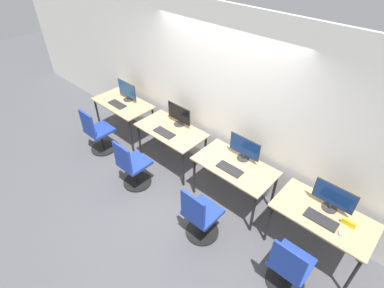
{
  "coord_description": "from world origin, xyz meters",
  "views": [
    {
      "loc": [
        2.43,
        -2.51,
        3.69
      ],
      "look_at": [
        0.0,
        0.13,
        0.9
      ],
      "focal_mm": 28.0,
      "sensor_mm": 36.0,
      "label": 1
    }
  ],
  "objects_px": {
    "office_chair_right": "(200,218)",
    "mouse_far_right": "(341,232)",
    "office_chair_far_right": "(288,268)",
    "mouse_far_left": "(126,109)",
    "keyboard_right": "(230,169)",
    "mouse_right": "(246,178)",
    "monitor_far_right": "(334,197)",
    "monitor_far_left": "(127,91)",
    "office_chair_left": "(132,168)",
    "office_chair_far_left": "(98,134)",
    "keyboard_far_left": "(117,104)",
    "keyboard_far_right": "(321,220)",
    "keyboard_left": "(164,133)",
    "monitor_right": "(244,148)",
    "monitor_left": "(179,115)",
    "mouse_left": "(175,138)"
  },
  "relations": [
    {
      "from": "keyboard_far_left",
      "to": "office_chair_left",
      "type": "distance_m",
      "value": 1.52
    },
    {
      "from": "mouse_right",
      "to": "office_chair_far_right",
      "type": "relative_size",
      "value": 0.1
    },
    {
      "from": "monitor_far_left",
      "to": "mouse_far_left",
      "type": "relative_size",
      "value": 5.66
    },
    {
      "from": "office_chair_far_left",
      "to": "mouse_far_right",
      "type": "distance_m",
      "value": 4.29
    },
    {
      "from": "monitor_far_right",
      "to": "keyboard_left",
      "type": "bearing_deg",
      "value": -173.79
    },
    {
      "from": "office_chair_far_left",
      "to": "keyboard_far_right",
      "type": "relative_size",
      "value": 2.33
    },
    {
      "from": "monitor_left",
      "to": "mouse_left",
      "type": "distance_m",
      "value": 0.47
    },
    {
      "from": "monitor_right",
      "to": "mouse_right",
      "type": "distance_m",
      "value": 0.47
    },
    {
      "from": "mouse_far_right",
      "to": "office_chair_far_right",
      "type": "height_order",
      "value": "office_chair_far_right"
    },
    {
      "from": "monitor_left",
      "to": "office_chair_far_right",
      "type": "relative_size",
      "value": 0.56
    },
    {
      "from": "monitor_far_left",
      "to": "keyboard_far_left",
      "type": "height_order",
      "value": "monitor_far_left"
    },
    {
      "from": "mouse_far_left",
      "to": "keyboard_right",
      "type": "height_order",
      "value": "mouse_far_left"
    },
    {
      "from": "mouse_right",
      "to": "office_chair_far_right",
      "type": "distance_m",
      "value": 1.25
    },
    {
      "from": "keyboard_far_right",
      "to": "office_chair_far_right",
      "type": "xyz_separation_m",
      "value": [
        -0.04,
        -0.59,
        -0.38
      ]
    },
    {
      "from": "keyboard_far_left",
      "to": "keyboard_left",
      "type": "xyz_separation_m",
      "value": [
        1.35,
        -0.03,
        0.0
      ]
    },
    {
      "from": "keyboard_left",
      "to": "office_chair_left",
      "type": "distance_m",
      "value": 0.78
    },
    {
      "from": "monitor_far_right",
      "to": "mouse_far_right",
      "type": "xyz_separation_m",
      "value": [
        0.25,
        -0.27,
        -0.18
      ]
    },
    {
      "from": "monitor_right",
      "to": "monitor_far_right",
      "type": "height_order",
      "value": "same"
    },
    {
      "from": "keyboard_left",
      "to": "monitor_far_right",
      "type": "xyz_separation_m",
      "value": [
        2.71,
        0.29,
        0.19
      ]
    },
    {
      "from": "office_chair_right",
      "to": "mouse_far_right",
      "type": "height_order",
      "value": "office_chair_right"
    },
    {
      "from": "mouse_far_left",
      "to": "office_chair_right",
      "type": "height_order",
      "value": "office_chair_right"
    },
    {
      "from": "keyboard_far_right",
      "to": "office_chair_left",
      "type": "bearing_deg",
      "value": -165.38
    },
    {
      "from": "keyboard_far_left",
      "to": "office_chair_far_left",
      "type": "xyz_separation_m",
      "value": [
        0.07,
        -0.57,
        -0.38
      ]
    },
    {
      "from": "monitor_left",
      "to": "monitor_right",
      "type": "bearing_deg",
      "value": -0.17
    },
    {
      "from": "office_chair_left",
      "to": "monitor_right",
      "type": "relative_size",
      "value": 1.8
    },
    {
      "from": "office_chair_far_right",
      "to": "mouse_far_right",
      "type": "bearing_deg",
      "value": 63.1
    },
    {
      "from": "office_chair_left",
      "to": "office_chair_right",
      "type": "height_order",
      "value": "same"
    },
    {
      "from": "mouse_left",
      "to": "office_chair_left",
      "type": "distance_m",
      "value": 0.85
    },
    {
      "from": "office_chair_far_right",
      "to": "keyboard_far_right",
      "type": "bearing_deg",
      "value": 86.6
    },
    {
      "from": "mouse_far_left",
      "to": "mouse_far_right",
      "type": "bearing_deg",
      "value": -0.2
    },
    {
      "from": "office_chair_far_right",
      "to": "monitor_right",
      "type": "bearing_deg",
      "value": 145.59
    },
    {
      "from": "keyboard_far_right",
      "to": "keyboard_left",
      "type": "bearing_deg",
      "value": -179.05
    },
    {
      "from": "office_chair_left",
      "to": "monitor_right",
      "type": "distance_m",
      "value": 1.85
    },
    {
      "from": "monitor_left",
      "to": "office_chair_right",
      "type": "xyz_separation_m",
      "value": [
        1.42,
        -1.05,
        -0.57
      ]
    },
    {
      "from": "mouse_far_left",
      "to": "office_chair_far_right",
      "type": "xyz_separation_m",
      "value": [
        3.76,
        -0.58,
        -0.38
      ]
    },
    {
      "from": "keyboard_right",
      "to": "office_chair_right",
      "type": "bearing_deg",
      "value": -84.72
    },
    {
      "from": "keyboard_far_right",
      "to": "office_chair_far_left",
      "type": "bearing_deg",
      "value": -171.74
    },
    {
      "from": "office_chair_far_left",
      "to": "office_chair_left",
      "type": "bearing_deg",
      "value": -6.79
    },
    {
      "from": "office_chair_far_left",
      "to": "monitor_left",
      "type": "bearing_deg",
      "value": 34.91
    },
    {
      "from": "keyboard_right",
      "to": "keyboard_left",
      "type": "bearing_deg",
      "value": -179.1
    },
    {
      "from": "keyboard_far_left",
      "to": "keyboard_far_right",
      "type": "bearing_deg",
      "value": 0.19
    },
    {
      "from": "monitor_left",
      "to": "office_chair_far_right",
      "type": "height_order",
      "value": "monitor_left"
    },
    {
      "from": "mouse_far_right",
      "to": "office_chair_far_left",
      "type": "bearing_deg",
      "value": -172.53
    },
    {
      "from": "monitor_far_left",
      "to": "office_chair_left",
      "type": "height_order",
      "value": "monitor_far_left"
    },
    {
      "from": "office_chair_right",
      "to": "mouse_far_right",
      "type": "xyz_separation_m",
      "value": [
        1.54,
        0.71,
        0.38
      ]
    },
    {
      "from": "mouse_far_left",
      "to": "keyboard_right",
      "type": "xyz_separation_m",
      "value": [
        2.45,
        -0.01,
        -0.01
      ]
    },
    {
      "from": "mouse_far_right",
      "to": "keyboard_far_left",
      "type": "bearing_deg",
      "value": 179.87
    },
    {
      "from": "office_chair_far_left",
      "to": "office_chair_far_right",
      "type": "relative_size",
      "value": 1.0
    },
    {
      "from": "mouse_right",
      "to": "office_chair_right",
      "type": "distance_m",
      "value": 0.84
    },
    {
      "from": "mouse_right",
      "to": "monitor_far_right",
      "type": "relative_size",
      "value": 0.18
    }
  ]
}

